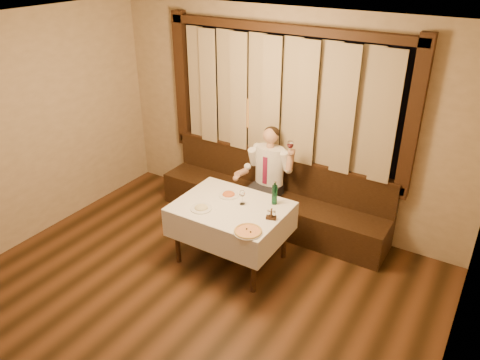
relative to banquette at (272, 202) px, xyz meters
The scene contains 10 objects.
room 2.12m from the banquette, 90.03° to the right, with size 5.01×6.01×2.81m.
banquette is the anchor object (origin of this frame).
dining_table 1.08m from the banquette, 90.00° to the right, with size 1.27×0.97×0.76m.
pizza 1.54m from the banquette, 72.17° to the right, with size 0.31×0.31×0.03m.
pasta_red 0.97m from the banquette, 100.27° to the right, with size 0.24×0.24×0.08m.
pasta_cream 1.37m from the banquette, 101.04° to the right, with size 0.25×0.25×0.08m.
green_bottle 1.01m from the banquette, 60.84° to the right, with size 0.06×0.06×0.29m.
table_wine_glass 1.10m from the banquette, 84.32° to the right, with size 0.07×0.07×0.18m.
cruet_caddy 1.26m from the banquette, 62.91° to the right, with size 0.12×0.09×0.12m.
seated_man 0.50m from the banquette, 111.19° to the right, with size 0.75×0.56×1.38m.
Camera 1 is at (2.52, -2.20, 3.47)m, focal length 35.00 mm.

